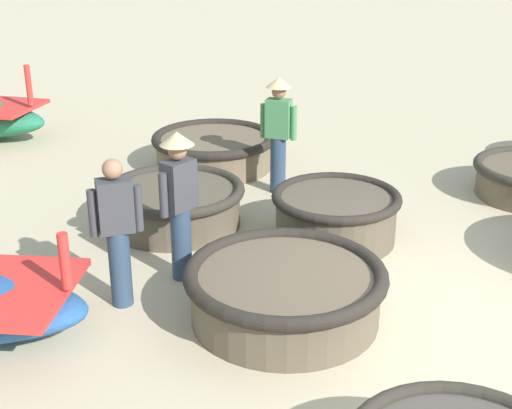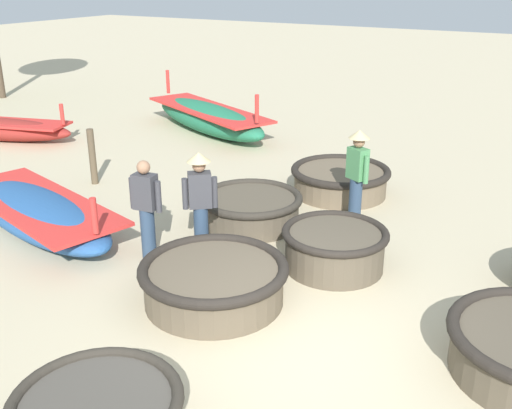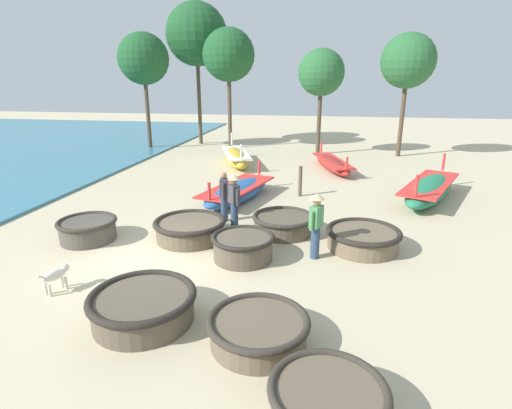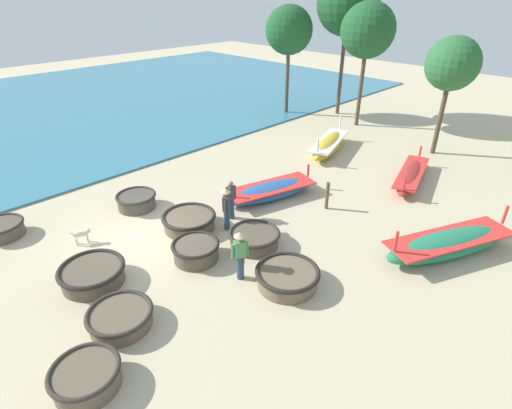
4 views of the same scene
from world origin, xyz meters
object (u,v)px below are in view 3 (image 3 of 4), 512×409
(coracle_weathered, at_px, (190,228))
(coracle_far_left, at_px, (363,238))
(long_boat_ochre_hull, at_px, (237,191))
(fisherman_standing_left, at_px, (224,195))
(long_boat_white_hull, at_px, (332,164))
(long_boat_green_hull, at_px, (429,189))
(tree_left_mid, at_px, (321,73))
(tree_tall_back, at_px, (144,59))
(tree_right_mid, at_px, (408,61))
(fisherman_hauling, at_px, (316,222))
(coracle_far_right, at_px, (143,305))
(coracle_front_left, at_px, (283,223))
(fisherman_with_hat, at_px, (234,198))
(coracle_beside_post, at_px, (258,329))
(long_boat_red_hull, at_px, (236,157))
(tree_leftmost, at_px, (229,55))
(tree_center, at_px, (197,35))
(dog, at_px, (56,275))
(coracle_nearest, at_px, (243,246))
(mooring_post_inland, at_px, (300,181))
(coracle_tilted, at_px, (88,229))

(coracle_weathered, xyz_separation_m, coracle_far_left, (4.67, 0.14, -0.01))
(long_boat_ochre_hull, relative_size, fisherman_standing_left, 2.76)
(long_boat_white_hull, height_order, long_boat_green_hull, long_boat_green_hull)
(long_boat_white_hull, distance_m, tree_left_mid, 6.05)
(fisherman_standing_left, distance_m, tree_tall_back, 15.32)
(tree_right_mid, bearing_deg, fisherman_hauling, -106.24)
(fisherman_standing_left, bearing_deg, coracle_far_right, -91.41)
(coracle_far_left, relative_size, coracle_front_left, 1.08)
(fisherman_with_hat, xyz_separation_m, tree_left_mid, (2.07, 12.84, 3.59))
(long_boat_green_hull, bearing_deg, tree_right_mid, 88.16)
(coracle_far_right, distance_m, fisherman_standing_left, 5.52)
(fisherman_hauling, bearing_deg, coracle_weathered, 169.49)
(coracle_beside_post, height_order, coracle_far_right, coracle_far_right)
(long_boat_green_hull, bearing_deg, tree_left_mid, 116.35)
(long_boat_red_hull, height_order, tree_tall_back, tree_tall_back)
(long_boat_white_hull, bearing_deg, long_boat_red_hull, 175.12)
(coracle_far_right, bearing_deg, tree_leftmost, 98.72)
(long_boat_red_hull, xyz_separation_m, tree_center, (-3.92, 6.44, 6.50))
(fisherman_with_hat, bearing_deg, tree_leftmost, 103.96)
(coracle_weathered, relative_size, fisherman_with_hat, 1.19)
(coracle_beside_post, relative_size, tree_leftmost, 0.24)
(dog, bearing_deg, tree_center, 98.82)
(dog, distance_m, tree_right_mid, 20.15)
(coracle_weathered, xyz_separation_m, long_boat_green_hull, (7.41, 5.12, 0.08))
(coracle_nearest, relative_size, coracle_far_left, 0.81)
(coracle_front_left, height_order, dog, coracle_front_left)
(long_boat_red_hull, distance_m, fisherman_with_hat, 9.25)
(long_boat_ochre_hull, xyz_separation_m, long_boat_green_hull, (6.93, 1.24, 0.07))
(tree_center, height_order, tree_left_mid, tree_center)
(coracle_weathered, height_order, long_boat_red_hull, long_boat_red_hull)
(coracle_far_right, bearing_deg, long_boat_ochre_hull, 89.76)
(coracle_beside_post, bearing_deg, fisherman_with_hat, 107.18)
(long_boat_green_hull, height_order, mooring_post_inland, long_boat_green_hull)
(mooring_post_inland, distance_m, tree_tall_back, 14.39)
(tree_left_mid, bearing_deg, coracle_beside_post, -91.57)
(coracle_tilted, distance_m, long_boat_white_hull, 12.10)
(fisherman_hauling, bearing_deg, tree_center, 115.97)
(coracle_tilted, distance_m, tree_left_mid, 16.05)
(fisherman_with_hat, bearing_deg, mooring_post_inland, 66.71)
(long_boat_red_hull, relative_size, tree_tall_back, 0.67)
(fisherman_with_hat, distance_m, tree_tall_back, 16.06)
(long_boat_ochre_hull, bearing_deg, long_boat_white_hull, 58.52)
(coracle_weathered, bearing_deg, long_boat_white_hull, 67.55)
(coracle_nearest, xyz_separation_m, tree_leftmost, (-4.18, 16.09, 5.25))
(fisherman_with_hat, bearing_deg, tree_tall_back, 123.11)
(coracle_nearest, height_order, fisherman_hauling, fisherman_hauling)
(long_boat_white_hull, bearing_deg, coracle_front_left, -99.48)
(long_boat_ochre_hull, xyz_separation_m, dog, (-2.28, -7.09, 0.05))
(long_boat_red_hull, bearing_deg, coracle_beside_post, -75.88)
(coracle_nearest, height_order, mooring_post_inland, mooring_post_inland)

